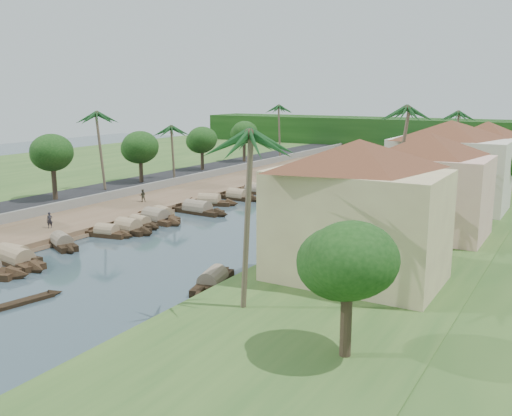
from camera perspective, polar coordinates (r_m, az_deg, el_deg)
The scene contains 47 objects.
ground at distance 53.86m, azimuth -8.74°, elevation -4.33°, with size 220.00×220.00×0.00m, color #34454E.
left_bank at distance 78.74m, azimuth -8.67°, elevation 1.06°, with size 10.00×180.00×0.80m, color brown.
right_bank at distance 63.22m, azimuth 16.87°, elevation -1.75°, with size 16.00×180.00×1.20m, color #2B5020.
road at distance 84.23m, azimuth -13.19°, elevation 1.78°, with size 8.00×180.00×1.40m, color black.
retaining_wall at distance 81.25m, azimuth -11.00°, elevation 1.98°, with size 0.40×180.00×1.10m, color gray.
far_left_fill at distance 104.11m, azimuth -23.87°, elevation 2.92°, with size 45.00×220.00×1.35m, color #2B5020.
treeline at distance 144.24m, azimuth 17.20°, elevation 6.89°, with size 120.00×14.00×8.00m.
bridge at distance 117.48m, azimuth 13.95°, elevation 4.98°, with size 28.00×4.00×2.40m.
building_near at distance 41.34m, azimuth 10.05°, elevation -0.14°, with size 14.85×14.85×10.20m.
building_mid at distance 56.21m, azimuth 16.73°, elevation 2.39°, with size 14.11×14.11×9.70m.
building_far at distance 69.94m, azimuth 18.71°, elevation 4.21°, with size 15.59×15.59×10.20m.
building_distant at distance 89.41m, azimuth 21.99°, elevation 5.15°, with size 12.62×12.62×9.20m.
sampan_1 at distance 54.45m, azimuth -23.14°, elevation -4.52°, with size 7.57×2.11×2.24m.
sampan_2 at distance 53.36m, azimuth -22.75°, elevation -4.81°, with size 8.77×3.14×2.26m.
sampan_3 at distance 57.75m, azimuth -18.85°, elevation -3.32°, with size 7.05×4.21×1.95m.
sampan_4 at distance 60.57m, azimuth -14.71°, elevation -2.39°, with size 6.44×2.49×1.85m.
sampan_5 at distance 61.71m, azimuth -12.67°, elevation -2.02°, with size 7.09×2.12×2.25m.
sampan_6 at distance 65.91m, azimuth -9.99°, elevation -1.04°, with size 8.39×2.92×2.43m.
sampan_7 at distance 63.96m, azimuth -11.53°, elevation -1.50°, with size 6.52×2.23×1.77m.
sampan_8 at distance 67.11m, azimuth -9.32°, elevation -0.79°, with size 7.27×4.35×2.22m.
sampan_9 at distance 70.04m, azimuth -5.88°, elevation -0.17°, with size 9.60×2.37×2.38m.
sampan_10 at distance 74.93m, azimuth -4.71°, elevation 0.63°, with size 8.22×4.18×2.23m.
sampan_11 at distance 78.47m, azimuth -1.87°, elevation 1.16°, with size 7.78×2.18×2.21m.
sampan_12 at distance 82.80m, azimuth -0.14°, elevation 1.72°, with size 7.81×2.30×1.88m.
sampan_13 at distance 83.67m, azimuth -0.04°, elevation 1.83°, with size 7.69×3.95×2.10m.
sampan_14 at distance 44.11m, azimuth -4.35°, elevation -7.29°, with size 3.40×8.06×1.96m.
sampan_15 at distance 55.29m, azimuth 4.98°, elevation -3.37°, with size 3.31×8.35×2.19m.
sampan_16 at distance 68.09m, azimuth 9.56°, elevation -0.62°, with size 2.62×9.08×2.19m.
canoe_0 at distance 43.83m, azimuth -22.37°, elevation -8.73°, with size 2.13×6.30×0.83m.
canoe_1 at distance 60.49m, azimuth -14.30°, elevation -2.68°, with size 4.88×2.45×0.79m.
canoe_2 at distance 70.67m, azimuth -5.43°, elevation -0.32°, with size 5.49×1.22×0.79m.
palm_0 at distance 34.33m, azimuth -1.18°, elevation 7.09°, with size 3.20×3.20×12.61m.
palm_1 at distance 48.59m, azimuth 9.90°, elevation 5.89°, with size 3.20×3.20×10.52m.
palm_2 at distance 63.25m, azimuth 14.09°, elevation 9.45°, with size 3.20×3.20×13.28m.
palm_3 at distance 79.30m, azimuth 18.14°, elevation 7.51°, with size 3.20×3.20×10.30m.
palm_5 at distance 79.85m, azimuth -15.32°, elevation 8.95°, with size 3.20×3.20×11.89m.
palm_6 at distance 88.12m, azimuth -8.34°, elevation 7.90°, with size 3.20×3.20×9.43m.
palm_7 at distance 97.26m, azimuth 19.36°, elevation 8.87°, with size 3.20×3.20×11.67m.
palm_8 at distance 113.93m, azimuth 2.42°, elevation 10.03°, with size 3.20×3.20×11.87m.
tree_2 at distance 74.57m, azimuth -19.71°, elevation 5.16°, with size 5.15×5.15×7.95m.
tree_3 at distance 85.68m, azimuth -11.51°, elevation 5.90°, with size 5.35×5.35×7.33m.
tree_4 at distance 97.73m, azimuth -5.43°, elevation 6.73°, with size 5.02×5.02×7.14m.
tree_5 at distance 109.08m, azimuth -1.20°, elevation 7.50°, with size 4.78×4.78×7.46m.
tree_6 at distance 72.34m, azimuth 23.12°, elevation 3.99°, with size 4.34×4.34×6.91m.
tree_7 at distance 29.15m, azimuth 9.18°, elevation -5.45°, with size 4.65×4.65×7.02m.
person_near at distance 62.43m, azimuth -19.94°, elevation -1.15°, with size 0.60×0.40×1.65m, color #24232A.
person_far at distance 74.02m, azimuth -11.27°, elevation 1.24°, with size 0.78×0.61×1.60m, color #2D2C20.
Camera 1 is at (32.89, -40.03, 14.72)m, focal length 40.00 mm.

